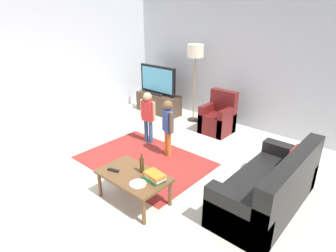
{
  "coord_description": "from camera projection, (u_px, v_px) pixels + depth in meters",
  "views": [
    {
      "loc": [
        2.96,
        -2.76,
        2.52
      ],
      "look_at": [
        0.0,
        0.6,
        0.65
      ],
      "focal_mm": 30.38,
      "sensor_mm": 36.0,
      "label": 1
    }
  ],
  "objects": [
    {
      "name": "tv_stand",
      "position": [
        159.0,
        103.0,
        7.29
      ],
      "size": [
        1.2,
        0.44,
        0.5
      ],
      "color": "#4C3828",
      "rests_on": "ground"
    },
    {
      "name": "couch",
      "position": [
        272.0,
        190.0,
        3.76
      ],
      "size": [
        0.8,
        1.8,
        0.86
      ],
      "color": "black",
      "rests_on": "ground"
    },
    {
      "name": "coffee_table",
      "position": [
        133.0,
        178.0,
        3.89
      ],
      "size": [
        1.0,
        0.6,
        0.42
      ],
      "color": "brown",
      "rests_on": "ground"
    },
    {
      "name": "wall_left",
      "position": [
        43.0,
        68.0,
        6.0
      ],
      "size": [
        0.12,
        6.0,
        2.7
      ],
      "primitive_type": "cube",
      "color": "silver",
      "rests_on": "ground"
    },
    {
      "name": "armchair",
      "position": [
        218.0,
        119.0,
        6.14
      ],
      "size": [
        0.6,
        0.6,
        0.9
      ],
      "color": "maroon",
      "rests_on": "ground"
    },
    {
      "name": "tv_remote",
      "position": [
        113.0,
        170.0,
        3.95
      ],
      "size": [
        0.18,
        0.1,
        0.02
      ],
      "primitive_type": "cube",
      "rotation": [
        0.0,
        0.0,
        0.3
      ],
      "color": "black",
      "rests_on": "coffee_table"
    },
    {
      "name": "book_stack",
      "position": [
        155.0,
        177.0,
        3.72
      ],
      "size": [
        0.3,
        0.22,
        0.11
      ],
      "color": "#388C4C",
      "rests_on": "coffee_table"
    },
    {
      "name": "floor_lamp",
      "position": [
        195.0,
        55.0,
        6.29
      ],
      "size": [
        0.36,
        0.36,
        1.78
      ],
      "color": "#262626",
      "rests_on": "ground"
    },
    {
      "name": "tv",
      "position": [
        158.0,
        80.0,
        7.05
      ],
      "size": [
        1.1,
        0.28,
        0.71
      ],
      "color": "black",
      "rests_on": "tv_stand"
    },
    {
      "name": "ground",
      "position": [
        144.0,
        173.0,
        4.69
      ],
      "size": [
        7.8,
        7.8,
        0.0
      ],
      "primitive_type": "plane",
      "color": "beige"
    },
    {
      "name": "area_rug",
      "position": [
        144.0,
        161.0,
        5.05
      ],
      "size": [
        2.2,
        1.6,
        0.01
      ],
      "primitive_type": "cube",
      "color": "#9E2D28",
      "rests_on": "ground"
    },
    {
      "name": "bottle",
      "position": [
        142.0,
        165.0,
        3.88
      ],
      "size": [
        0.06,
        0.06,
        0.29
      ],
      "color": "#4C3319",
      "rests_on": "coffee_table"
    },
    {
      "name": "child_near_tv",
      "position": [
        148.0,
        113.0,
        5.52
      ],
      "size": [
        0.35,
        0.17,
        1.04
      ],
      "color": "#33598C",
      "rests_on": "ground"
    },
    {
      "name": "wall_back",
      "position": [
        240.0,
        65.0,
        6.25
      ],
      "size": [
        6.0,
        0.12,
        2.7
      ],
      "primitive_type": "cube",
      "color": "silver",
      "rests_on": "ground"
    },
    {
      "name": "plate",
      "position": [
        138.0,
        184.0,
        3.65
      ],
      "size": [
        0.22,
        0.22,
        0.02
      ],
      "color": "white",
      "rests_on": "coffee_table"
    },
    {
      "name": "child_center",
      "position": [
        168.0,
        123.0,
        5.02
      ],
      "size": [
        0.33,
        0.21,
        1.05
      ],
      "color": "orange",
      "rests_on": "ground"
    }
  ]
}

